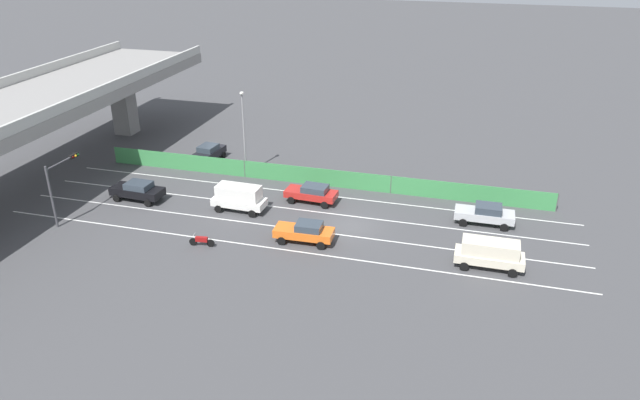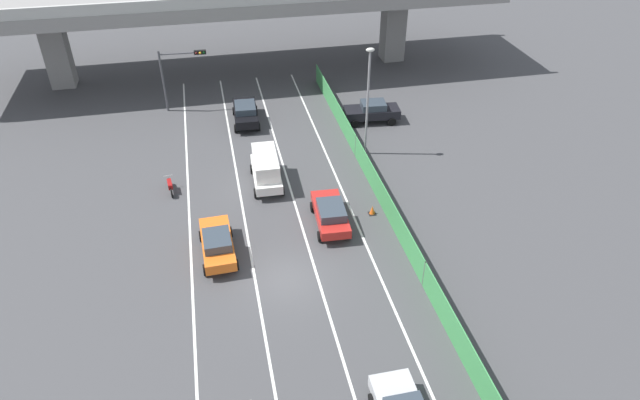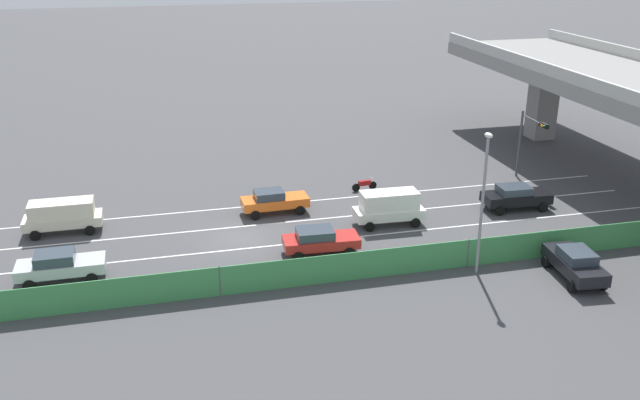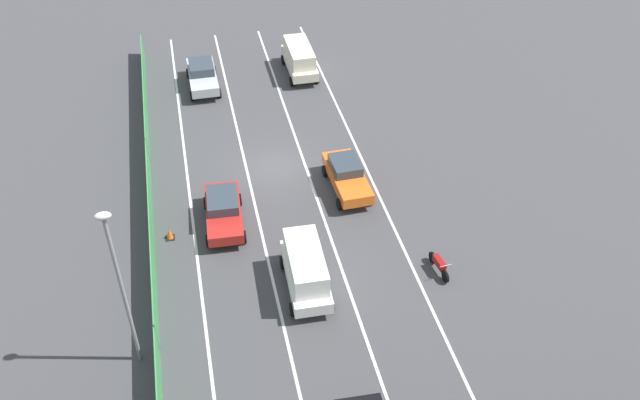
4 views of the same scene
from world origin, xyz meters
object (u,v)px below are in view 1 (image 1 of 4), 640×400
Objects in this scene: car_van_white at (239,197)px; motorcycle at (202,241)px; traffic_light at (61,177)px; street_lamp at (244,126)px; car_van_cream at (490,253)px; car_taxi_orange at (305,231)px; traffic_cone at (315,186)px; car_sedan_black at (138,190)px; parked_sedan_dark at (208,153)px; car_sedan_red at (312,193)px; car_sedan_silver at (485,213)px.

car_van_white is 6.47m from motorcycle.
street_lamp reaches higher than traffic_light.
traffic_light reaches higher than car_van_cream.
car_taxi_orange is 7.64× the size of traffic_cone.
car_sedan_black is 1.02× the size of parked_sedan_dark.
car_taxi_orange is 16.51m from car_sedan_black.
car_sedan_black is at bearing -35.66° from traffic_light.
street_lamp is (7.65, 2.49, 3.56)m from car_van_white.
traffic_cone is (9.82, 15.48, -0.91)m from car_van_cream.
car_van_white reaches higher than car_sedan_black.
traffic_cone is (-1.61, -7.36, -4.54)m from street_lamp.
car_sedan_red is at bearing -119.35° from street_lamp.
car_sedan_silver is 7.88× the size of traffic_cone.
traffic_cone is (6.47, -14.16, -0.65)m from car_sedan_black.
traffic_cone is (-3.55, -12.21, -0.66)m from parked_sedan_dark.
car_sedan_black is (3.29, 16.18, 0.03)m from car_taxi_orange.
car_van_white is at bearing 79.47° from car_van_cream.
car_sedan_red is at bearing 89.22° from car_sedan_silver.
car_sedan_red is 7.67× the size of traffic_cone.
car_sedan_silver is 0.90× the size of traffic_light.
traffic_light is 21.26m from traffic_cone.
car_sedan_black is 2.39× the size of motorcycle.
car_sedan_silver is at bearing -65.12° from motorcycle.
parked_sedan_dark is (9.59, 7.35, -0.32)m from car_van_white.
car_sedan_black is at bearing 92.63° from car_van_white.
motorcycle is at bearing 157.18° from traffic_cone.
car_sedan_silver is at bearing -62.73° from car_taxi_orange.
car_sedan_red is 0.87× the size of traffic_light.
car_sedan_black is at bearing 78.51° from car_taxi_orange.
parked_sedan_dark is at bearing 76.41° from car_sedan_silver.
car_taxi_orange reaches higher than traffic_cone.
traffic_cone is (6.04, -4.86, -0.98)m from car_van_white.
car_van_white is 1.00× the size of parked_sedan_dark.
car_van_white reaches higher than parked_sedan_dark.
parked_sedan_dark is 0.88× the size of traffic_light.
traffic_light reaches higher than car_sedan_red.
car_taxi_orange is 7.76m from motorcycle.
car_van_white reaches higher than car_sedan_red.
car_sedan_red is 0.96× the size of car_van_cream.
car_taxi_orange is 0.97× the size of car_sedan_silver.
car_van_cream is at bearing -122.40° from traffic_cone.
car_sedan_silver is at bearing -83.31° from car_sedan_black.
car_sedan_silver is at bearing -75.77° from traffic_light.
car_sedan_silver is 15.37m from traffic_cone.
car_van_cream is at bearing -96.46° from car_sedan_black.
traffic_light is (1.11, 12.41, 3.26)m from motorcycle.
car_sedan_silver is 28.05m from parked_sedan_dark.
parked_sedan_dark is (6.59, 27.26, 0.02)m from car_sedan_silver.
parked_sedan_dark is 12.73m from traffic_cone.
car_van_cream is 33.26m from traffic_light.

